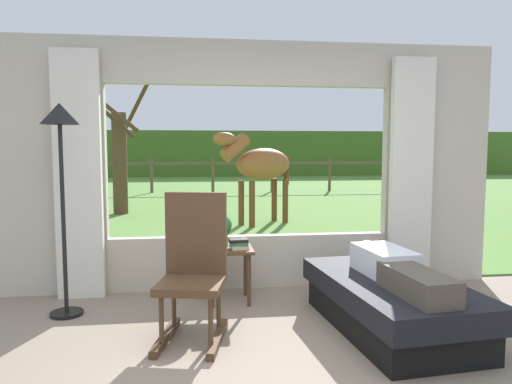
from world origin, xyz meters
TOP-DOWN VIEW (x-y plane):
  - back_wall_with_window at (0.00, 2.26)m, footprint 5.20×0.12m
  - curtain_panel_left at (-1.69, 2.12)m, footprint 0.44×0.10m
  - curtain_panel_right at (1.69, 2.12)m, footprint 0.44×0.10m
  - outdoor_pasture_lawn at (0.00, 13.16)m, footprint 36.00×21.68m
  - distant_hill_ridge at (0.00, 23.00)m, footprint 36.00×2.00m
  - recliner_sofa at (0.98, 0.91)m, footprint 1.07×1.78m
  - reclining_person at (0.98, 0.86)m, footprint 0.40×1.44m
  - rocking_chair at (-0.59, 0.98)m, footprint 0.59×0.76m
  - side_table at (-0.26, 1.80)m, footprint 0.44×0.44m
  - potted_plant at (-0.34, 1.86)m, footprint 0.22×0.22m
  - book_stack at (-0.17, 1.75)m, footprint 0.19×0.16m
  - floor_lamp_left at (-1.71, 1.60)m, footprint 0.32×0.32m
  - horse at (0.65, 6.25)m, footprint 1.70×1.28m
  - pasture_tree at (-2.21, 8.12)m, footprint 1.39×1.36m
  - pasture_fence_line at (0.00, 13.19)m, footprint 16.10×0.10m

SIDE VIEW (x-z plane):
  - outdoor_pasture_lawn at x=0.00m, z-range 0.00..0.02m
  - recliner_sofa at x=0.98m, z-range 0.01..0.43m
  - side_table at x=-0.26m, z-range 0.17..0.69m
  - reclining_person at x=0.98m, z-range 0.41..0.63m
  - rocking_chair at x=-0.59m, z-range -0.01..1.11m
  - book_stack at x=-0.17m, z-range 0.52..0.62m
  - potted_plant at x=-0.34m, z-range 0.54..0.86m
  - pasture_fence_line at x=0.00m, z-range 0.19..1.29m
  - horse at x=0.65m, z-range 0.29..2.02m
  - curtain_panel_left at x=-1.69m, z-range 0.00..2.40m
  - curtain_panel_right at x=1.69m, z-range 0.00..2.40m
  - distant_hill_ridge at x=0.00m, z-range 0.00..2.40m
  - back_wall_with_window at x=0.00m, z-range -0.03..2.52m
  - pasture_tree at x=-2.21m, z-range -0.24..2.79m
  - floor_lamp_left at x=-1.71m, z-range 0.57..2.41m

